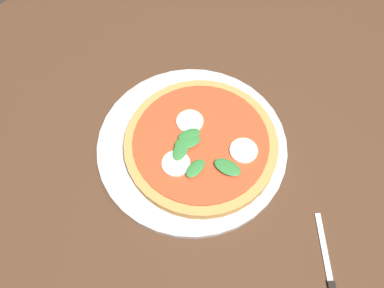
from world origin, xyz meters
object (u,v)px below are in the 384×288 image
Objects in this scene: pizza at (201,144)px; knife at (331,286)px; dining_table at (209,133)px; serving_tray at (192,145)px.

pizza reaches higher than knife.
pizza is 0.30m from knife.
pizza reaches higher than dining_table.
serving_tray is (0.09, 0.03, 0.10)m from dining_table.
knife is at bearing 70.54° from dining_table.
dining_table is 5.34× the size of pizza.
pizza is at bearing 107.96° from serving_tray.
dining_table is at bearing -150.37° from pizza.
dining_table is 4.24× the size of serving_tray.
dining_table is at bearing -109.46° from knife.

